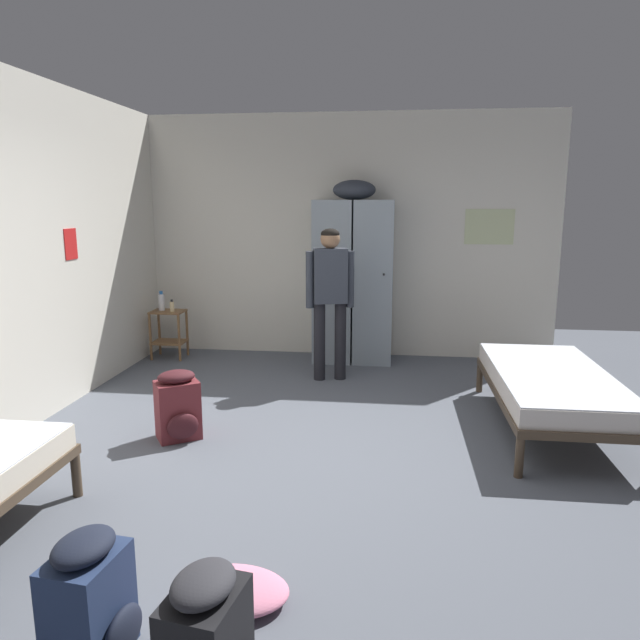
# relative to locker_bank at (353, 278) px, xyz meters

# --- Properties ---
(ground_plane) EXTENTS (9.49, 9.49, 0.00)m
(ground_plane) POSITION_rel_locker_bank_xyz_m (-0.09, -2.69, -0.97)
(ground_plane) COLOR #565B66
(room_backdrop) EXTENTS (4.88, 5.99, 2.84)m
(room_backdrop) POSITION_rel_locker_bank_xyz_m (-1.41, -1.33, 0.45)
(room_backdrop) COLOR silver
(room_backdrop) RESTS_ON ground_plane
(locker_bank) EXTENTS (0.90, 0.55, 2.07)m
(locker_bank) POSITION_rel_locker_bank_xyz_m (0.00, 0.00, 0.00)
(locker_bank) COLOR #8C99A3
(locker_bank) RESTS_ON ground_plane
(shelf_unit) EXTENTS (0.38, 0.30, 0.57)m
(shelf_unit) POSITION_rel_locker_bank_xyz_m (-2.17, -0.17, -0.62)
(shelf_unit) COLOR brown
(shelf_unit) RESTS_ON ground_plane
(bed_right) EXTENTS (0.90, 1.90, 0.49)m
(bed_right) POSITION_rel_locker_bank_xyz_m (1.73, -1.96, -0.59)
(bed_right) COLOR #473828
(bed_right) RESTS_ON ground_plane
(person_traveler) EXTENTS (0.49, 0.27, 1.57)m
(person_traveler) POSITION_rel_locker_bank_xyz_m (-0.18, -0.80, -0.02)
(person_traveler) COLOR black
(person_traveler) RESTS_ON ground_plane
(water_bottle) EXTENTS (0.07, 0.07, 0.23)m
(water_bottle) POSITION_rel_locker_bank_xyz_m (-2.25, -0.15, -0.30)
(water_bottle) COLOR white
(water_bottle) RESTS_ON shelf_unit
(lotion_bottle) EXTENTS (0.05, 0.05, 0.14)m
(lotion_bottle) POSITION_rel_locker_bank_xyz_m (-2.10, -0.21, -0.34)
(lotion_bottle) COLOR beige
(lotion_bottle) RESTS_ON shelf_unit
(backpack_maroon) EXTENTS (0.40, 0.41, 0.55)m
(backpack_maroon) POSITION_rel_locker_bank_xyz_m (-1.19, -2.52, -0.71)
(backpack_maroon) COLOR maroon
(backpack_maroon) RESTS_ON ground_plane
(backpack_navy) EXTENTS (0.36, 0.35, 0.55)m
(backpack_navy) POSITION_rel_locker_bank_xyz_m (-0.73, -4.75, -0.71)
(backpack_navy) COLOR navy
(backpack_navy) RESTS_ON ground_plane
(clothes_pile_pink) EXTENTS (0.55, 0.38, 0.10)m
(clothes_pile_pink) POSITION_rel_locker_bank_xyz_m (-0.28, -4.34, -0.92)
(clothes_pile_pink) COLOR pink
(clothes_pile_pink) RESTS_ON ground_plane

